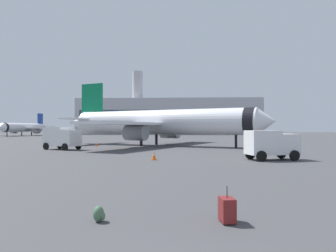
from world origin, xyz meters
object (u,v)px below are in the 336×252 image
airplane_at_gate (159,122)px  traveller_backpack (99,214)px  airplane_taxiing (24,128)px  safety_cone_outer (154,156)px  cargo_van (271,143)px  safety_cone_near (261,147)px  service_truck (62,137)px  safety_cone_far (285,147)px  rolling_suitcase (227,210)px  safety_cone_mid (97,144)px

airplane_at_gate → traveller_backpack: (1.60, -41.05, -3.42)m
airplane_taxiing → safety_cone_outer: 97.50m
cargo_van → safety_cone_near: cargo_van is taller
airplane_at_gate → traveller_backpack: bearing=-87.8°
service_truck → safety_cone_near: (25.35, -0.05, -1.21)m
safety_cone_far → rolling_suitcase: bearing=-109.4°
airplane_taxiing → cargo_van: airplane_taxiing is taller
service_truck → cargo_van: service_truck is taller
airplane_taxiing → safety_cone_mid: (42.48, -61.14, -2.50)m
airplane_at_gate → safety_cone_outer: size_ratio=44.53×
safety_cone_near → safety_cone_outer: (-12.17, -12.66, -0.02)m
safety_cone_mid → traveller_backpack: (10.94, -39.23, -0.11)m
safety_cone_far → safety_cone_mid: bearing=164.0°
safety_cone_mid → service_truck: bearing=-107.3°
safety_cone_mid → safety_cone_outer: 23.15m
cargo_van → safety_cone_far: 13.45m
airplane_at_gate → safety_cone_near: 16.99m
safety_cone_outer → rolling_suitcase: rolling_suitcase is taller
airplane_at_gate → safety_cone_mid: bearing=-169.0°
cargo_van → traveller_backpack: size_ratio=9.93×
safety_cone_outer → traveller_backpack: safety_cone_outer is taller
safety_cone_mid → rolling_suitcase: (14.80, -39.11, 0.05)m
safety_cone_mid → rolling_suitcase: bearing=-69.3°
cargo_van → safety_cone_outer: cargo_van is taller
airplane_at_gate → safety_cone_far: airplane_at_gate is taller
safety_cone_mid → airplane_taxiing: bearing=124.8°
airplane_at_gate → service_truck: (-11.76, -9.60, -2.05)m
safety_cone_far → rolling_suitcase: size_ratio=0.65×
safety_cone_near → safety_cone_far: bearing=7.0°
airplane_taxiing → safety_cone_near: bearing=-46.5°
airplane_at_gate → safety_cone_near: airplane_at_gate is taller
airplane_taxiing → safety_cone_far: 96.92m
safety_cone_near → traveller_backpack: size_ratio=1.67×
safety_cone_mid → airplane_at_gate: bearing=11.0°
safety_cone_near → traveller_backpack: (-11.99, -31.40, -0.16)m
airplane_at_gate → traveller_backpack: 41.23m
cargo_van → safety_cone_outer: size_ratio=6.24×
safety_cone_far → rolling_suitcase: 33.55m
traveller_backpack → safety_cone_far: bearing=64.7°
airplane_taxiing → safety_cone_near: 95.09m
airplane_at_gate → safety_cone_mid: (-9.34, -1.82, -3.31)m
safety_cone_near → cargo_van: bearing=-98.9°
service_truck → safety_cone_near: 25.38m
safety_cone_outer → traveller_backpack: size_ratio=1.59×
traveller_backpack → rolling_suitcase: bearing=1.8°
rolling_suitcase → safety_cone_near: bearing=75.4°
airplane_at_gate → safety_cone_outer: bearing=-86.3°
service_truck → traveller_backpack: size_ratio=11.00×
safety_cone_outer → traveller_backpack: (0.17, -18.74, -0.14)m
cargo_van → rolling_suitcase: size_ratio=4.33×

